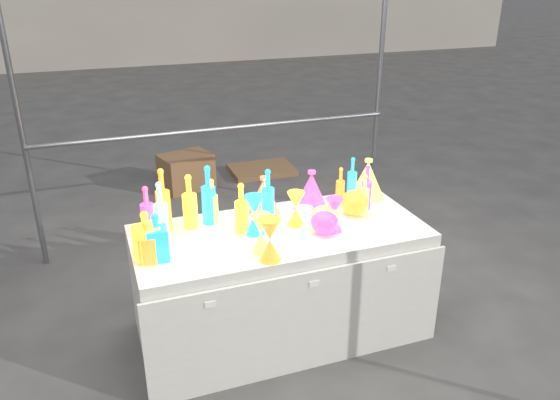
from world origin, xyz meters
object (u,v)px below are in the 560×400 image
object	(u,v)px
hourglass_0	(270,240)
cardboard_box_closed	(186,171)
display_table	(280,283)
bottle_0	(190,201)
decanter_0	(146,235)

from	to	relation	value
hourglass_0	cardboard_box_closed	bearing A→B (deg)	88.29
display_table	hourglass_0	size ratio (longest dim) A/B	7.38
display_table	bottle_0	world-z (taller)	bottle_0
cardboard_box_closed	hourglass_0	distance (m)	3.16
display_table	decanter_0	distance (m)	0.97
display_table	bottle_0	size ratio (longest dim) A/B	5.25
decanter_0	hourglass_0	bearing A→B (deg)	-37.24
display_table	hourglass_0	bearing A→B (deg)	-118.94
decanter_0	display_table	bearing A→B (deg)	-10.35
display_table	decanter_0	world-z (taller)	decanter_0
bottle_0	decanter_0	xyz separation A→B (m)	(-0.30, -0.31, -0.03)
bottle_0	hourglass_0	distance (m)	0.65
hourglass_0	display_table	bearing A→B (deg)	61.06
cardboard_box_closed	bottle_0	size ratio (longest dim) A/B	1.50
cardboard_box_closed	decanter_0	world-z (taller)	decanter_0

